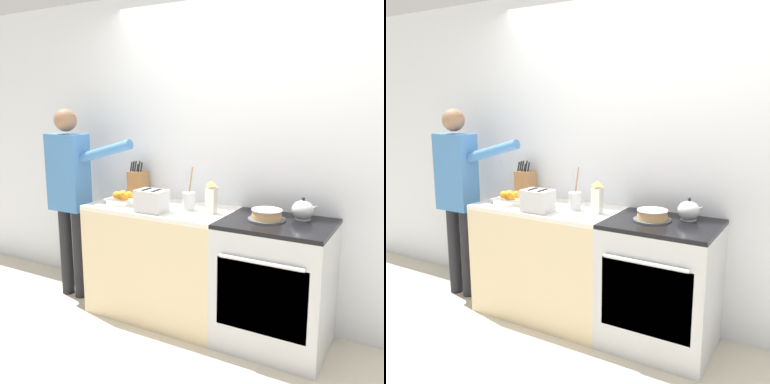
% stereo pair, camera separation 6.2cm
% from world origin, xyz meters
% --- Properties ---
extents(ground_plane, '(16.00, 16.00, 0.00)m').
position_xyz_m(ground_plane, '(0.00, 0.00, 0.00)').
color(ground_plane, beige).
extents(wall_back, '(8.00, 0.04, 2.60)m').
position_xyz_m(wall_back, '(0.00, 0.62, 1.30)').
color(wall_back, silver).
rests_on(wall_back, ground_plane).
extents(counter_cabinet, '(1.16, 0.60, 0.91)m').
position_xyz_m(counter_cabinet, '(-0.67, 0.30, 0.46)').
color(counter_cabinet, beige).
rests_on(counter_cabinet, ground_plane).
extents(stove_range, '(0.76, 0.63, 0.91)m').
position_xyz_m(stove_range, '(0.29, 0.30, 0.46)').
color(stove_range, '#B7BABF').
rests_on(stove_range, ground_plane).
extents(layer_cake, '(0.26, 0.26, 0.08)m').
position_xyz_m(layer_cake, '(0.21, 0.31, 0.95)').
color(layer_cake, '#4C4C51').
rests_on(layer_cake, stove_range).
extents(tea_kettle, '(0.19, 0.16, 0.16)m').
position_xyz_m(tea_kettle, '(0.42, 0.45, 0.98)').
color(tea_kettle, '#B7BABF').
rests_on(tea_kettle, stove_range).
extents(knife_block, '(0.14, 0.14, 0.33)m').
position_xyz_m(knife_block, '(-1.02, 0.49, 1.03)').
color(knife_block, olive).
rests_on(knife_block, counter_cabinet).
extents(utensil_crock, '(0.10, 0.10, 0.33)m').
position_xyz_m(utensil_crock, '(-0.41, 0.30, 0.99)').
color(utensil_crock, '#B7BABF').
rests_on(utensil_crock, counter_cabinet).
extents(fruit_bowl, '(0.27, 0.27, 0.10)m').
position_xyz_m(fruit_bowl, '(-1.01, 0.25, 0.95)').
color(fruit_bowl, silver).
rests_on(fruit_bowl, counter_cabinet).
extents(toaster, '(0.24, 0.16, 0.17)m').
position_xyz_m(toaster, '(-0.63, 0.11, 1.00)').
color(toaster, '#B7BABF').
rests_on(toaster, counter_cabinet).
extents(milk_carton, '(0.07, 0.07, 0.24)m').
position_xyz_m(milk_carton, '(-0.22, 0.30, 1.03)').
color(milk_carton, white).
rests_on(milk_carton, counter_cabinet).
extents(person_baker, '(0.94, 0.20, 1.68)m').
position_xyz_m(person_baker, '(-1.56, 0.21, 1.00)').
color(person_baker, black).
rests_on(person_baker, ground_plane).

